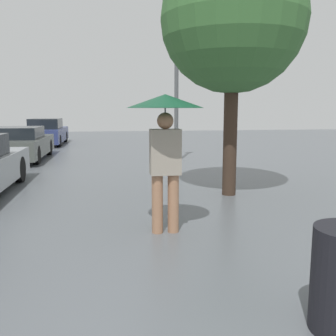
% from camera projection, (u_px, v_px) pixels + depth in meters
% --- Properties ---
extents(pedestrian, '(1.05, 1.05, 1.94)m').
position_uv_depth(pedestrian, '(165.00, 126.00, 5.11)').
color(pedestrian, '#9E7051').
rests_on(pedestrian, ground_plane).
extents(parked_car_third, '(1.79, 4.21, 1.15)m').
position_uv_depth(parked_car_third, '(19.00, 144.00, 13.01)').
color(parked_car_third, '#4C514C').
rests_on(parked_car_third, ground_plane).
extents(parked_car_farthest, '(1.67, 4.46, 1.30)m').
position_uv_depth(parked_car_farthest, '(47.00, 133.00, 18.81)').
color(parked_car_farthest, navy).
rests_on(parked_car_farthest, ground_plane).
extents(tree, '(2.82, 2.82, 4.86)m').
position_uv_depth(tree, '(233.00, 20.00, 7.19)').
color(tree, '#38281E').
rests_on(tree, ground_plane).
extents(street_lamp, '(0.36, 0.36, 4.85)m').
position_uv_depth(street_lamp, '(177.00, 64.00, 11.96)').
color(street_lamp, '#515456').
rests_on(street_lamp, ground_plane).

